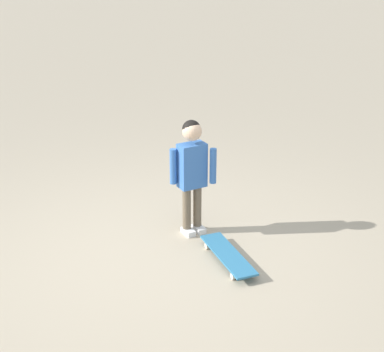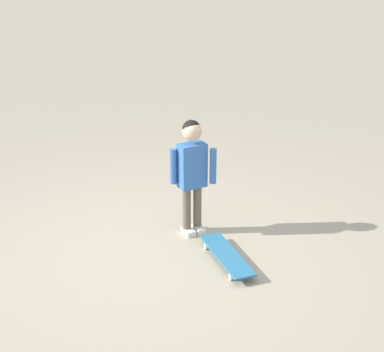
{
  "view_description": "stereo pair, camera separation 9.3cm",
  "coord_description": "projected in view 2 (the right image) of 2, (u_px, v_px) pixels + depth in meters",
  "views": [
    {
      "loc": [
        3.98,
        1.72,
        2.53
      ],
      "look_at": [
        -0.56,
        0.2,
        0.55
      ],
      "focal_mm": 54.95,
      "sensor_mm": 36.0,
      "label": 1
    },
    {
      "loc": [
        3.95,
        1.81,
        2.53
      ],
      "look_at": [
        -0.56,
        0.2,
        0.55
      ],
      "focal_mm": 54.95,
      "sensor_mm": 36.0,
      "label": 2
    }
  ],
  "objects": [
    {
      "name": "ground_plane",
      "position": [
        147.0,
        257.0,
        4.96
      ],
      "size": [
        50.0,
        50.0,
        0.0
      ],
      "primitive_type": "plane",
      "color": "tan"
    },
    {
      "name": "skateboard",
      "position": [
        227.0,
        255.0,
        4.86
      ],
      "size": [
        0.69,
        0.63,
        0.07
      ],
      "color": "teal",
      "rests_on": "ground"
    },
    {
      "name": "child_person",
      "position": [
        192.0,
        165.0,
        5.13
      ],
      "size": [
        0.28,
        0.39,
        1.06
      ],
      "color": "brown",
      "rests_on": "ground"
    }
  ]
}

